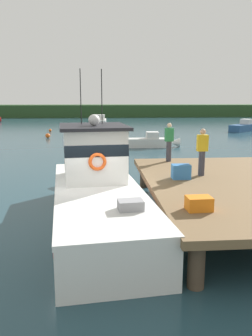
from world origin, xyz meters
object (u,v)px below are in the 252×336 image
Objects in this scene: deckhand_further_back at (202,151)px; moored_boat_off_the_point at (148,142)px; moored_boat_mid_harbor at (100,122)px; moored_boat_outer_mooring at (245,127)px; mooring_buoy_outer at (50,130)px; deckhand_by_the_boat at (169,141)px; crate_single_far at (199,203)px; crate_stack_near_edge at (181,172)px; mooring_buoy_inshore at (48,136)px; main_fishing_boat at (96,190)px.

moored_boat_off_the_point is (0.38, 15.48, -1.64)m from deckhand_further_back.
deckhand_further_back is 36.28m from moored_boat_mid_harbor.
moored_boat_outer_mooring reaches higher than mooring_buoy_outer.
deckhand_by_the_boat reaches higher than moored_boat_mid_harbor.
crate_single_far is 39.89m from moored_boat_mid_harbor.
moored_boat_outer_mooring is 0.76× the size of moored_boat_mid_harbor.
mooring_buoy_outer is at bearing 125.51° from moored_boat_off_the_point.
deckhand_by_the_boat is 0.34× the size of moored_boat_outer_mooring.
deckhand_further_back reaches higher than crate_stack_near_edge.
moored_boat_mid_harbor is at bearing 95.27° from deckhand_further_back.
crate_single_far reaches higher than mooring_buoy_inshore.
moored_boat_outer_mooring reaches higher than mooring_buoy_inshore.
crate_single_far is at bearing -86.90° from moored_boat_mid_harbor.
moored_boat_off_the_point reaches higher than mooring_buoy_outer.
deckhand_further_back is at bearing -77.91° from deckhand_by_the_boat.
moored_boat_mid_harbor is at bearing 89.49° from main_fishing_boat.
deckhand_by_the_boat is (0.58, 6.50, 0.69)m from crate_single_far.
main_fishing_boat reaches higher than deckhand_by_the_boat.
crate_stack_near_edge is at bearing -94.32° from moored_boat_off_the_point.
moored_boat_off_the_point is (4.04, 16.41, -0.59)m from main_fishing_boat.
moored_boat_mid_harbor is (0.33, 37.03, -0.46)m from main_fishing_boat.
main_fishing_boat is 1.57× the size of moored_boat_mid_harbor.
mooring_buoy_outer is at bearing 178.02° from moored_boat_outer_mooring.
main_fishing_boat is 6.10× the size of deckhand_further_back.
moored_boat_outer_mooring is 18.26m from moored_boat_off_the_point.
mooring_buoy_outer is (-8.54, 26.04, -1.90)m from deckhand_by_the_boat.
main_fishing_boat is 16.91m from moored_boat_off_the_point.
deckhand_further_back is (0.83, 0.44, 0.62)m from crate_stack_near_edge.
deckhand_by_the_boat is (0.23, 3.21, 0.62)m from crate_stack_near_edge.
deckhand_by_the_boat is 1.00× the size of deckhand_further_back.
main_fishing_boat is 16.56× the size of crate_single_far.
moored_boat_outer_mooring is at bearing -25.44° from moored_boat_mid_harbor.
crate_single_far is 0.13× the size of moored_boat_off_the_point.
crate_single_far is 27.19m from mooring_buoy_inshore.
moored_boat_off_the_point is at bearing 85.63° from deckhand_by_the_boat.
moored_boat_mid_harbor reaches higher than crate_single_far.
crate_single_far is 3.97m from deckhand_further_back.
deckhand_by_the_boat is 12.85m from moored_boat_off_the_point.
mooring_buoy_inshore is at bearing -84.37° from mooring_buoy_outer.
crate_single_far is at bearing -94.61° from moored_boat_off_the_point.
moored_boat_off_the_point is (1.55, 19.21, -0.95)m from crate_single_far.
deckhand_further_back is (1.17, 3.73, 0.69)m from crate_single_far.
main_fishing_boat is at bearing 131.64° from crate_single_far.
main_fishing_boat is 3.76m from crate_single_far.
main_fishing_boat is at bearing -170.11° from crate_stack_near_edge.
mooring_buoy_outer is at bearing 105.86° from crate_stack_near_edge.
crate_stack_near_edge reaches higher than moored_boat_off_the_point.
moored_boat_mid_harbor is (-16.98, 8.08, 0.08)m from moored_boat_outer_mooring.
moored_boat_outer_mooring is (14.24, 25.25, -1.59)m from deckhand_by_the_boat.
mooring_buoy_inshore is at bearing 141.95° from moored_boat_off_the_point.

